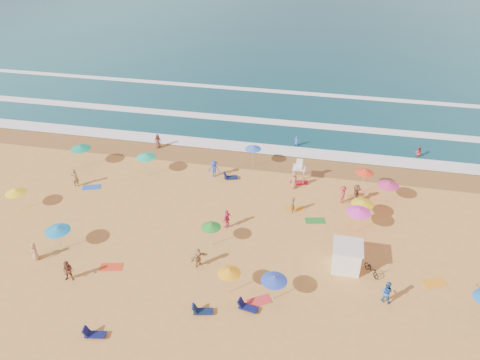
# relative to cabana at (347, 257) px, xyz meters

# --- Properties ---
(ground) EXTENTS (220.00, 220.00, 0.00)m
(ground) POSITION_rel_cabana_xyz_m (-7.35, 2.20, -1.00)
(ground) COLOR gold
(ground) RESTS_ON ground
(ocean) EXTENTS (220.00, 140.00, 0.18)m
(ocean) POSITION_rel_cabana_xyz_m (-7.35, 86.20, -1.00)
(ocean) COLOR #0C4756
(ocean) RESTS_ON ground
(wet_sand) EXTENTS (220.00, 220.00, 0.00)m
(wet_sand) POSITION_rel_cabana_xyz_m (-7.35, 14.70, -0.99)
(wet_sand) COLOR olive
(wet_sand) RESTS_ON ground
(surf_foam) EXTENTS (200.00, 18.70, 0.05)m
(surf_foam) POSITION_rel_cabana_xyz_m (-7.35, 23.52, -0.90)
(surf_foam) COLOR white
(surf_foam) RESTS_ON ground
(cabana) EXTENTS (2.00, 2.00, 2.00)m
(cabana) POSITION_rel_cabana_xyz_m (0.00, 0.00, 0.00)
(cabana) COLOR white
(cabana) RESTS_ON ground
(cabana_roof) EXTENTS (2.20, 2.20, 0.12)m
(cabana_roof) POSITION_rel_cabana_xyz_m (0.00, 0.00, 1.06)
(cabana_roof) COLOR silver
(cabana_roof) RESTS_ON cabana
(bicycle) EXTENTS (1.40, 1.72, 0.88)m
(bicycle) POSITION_rel_cabana_xyz_m (1.90, -0.30, -0.56)
(bicycle) COLOR black
(bicycle) RESTS_ON ground
(lifeguard_stand) EXTENTS (1.20, 1.20, 2.10)m
(lifeguard_stand) POSITION_rel_cabana_xyz_m (-4.68, 11.48, 0.05)
(lifeguard_stand) COLOR white
(lifeguard_stand) RESTS_ON ground
(beach_umbrellas) EXTENTS (48.77, 25.83, 0.77)m
(beach_umbrellas) POSITION_rel_cabana_xyz_m (-8.61, 2.63, 1.08)
(beach_umbrellas) COLOR #1786C9
(beach_umbrellas) RESTS_ON ground
(loungers) EXTENTS (52.08, 21.16, 0.34)m
(loungers) POSITION_rel_cabana_xyz_m (-2.69, -3.02, -0.83)
(loungers) COLOR #101951
(loungers) RESTS_ON ground
(towels) EXTENTS (46.81, 25.11, 0.03)m
(towels) POSITION_rel_cabana_xyz_m (-6.12, 0.71, -0.98)
(towels) COLOR red
(towels) RESTS_ON ground
(beachgoers) EXTENTS (43.34, 25.02, 2.12)m
(beachgoers) POSITION_rel_cabana_xyz_m (-5.19, 6.27, -0.18)
(beachgoers) COLOR #2543AE
(beachgoers) RESTS_ON ground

